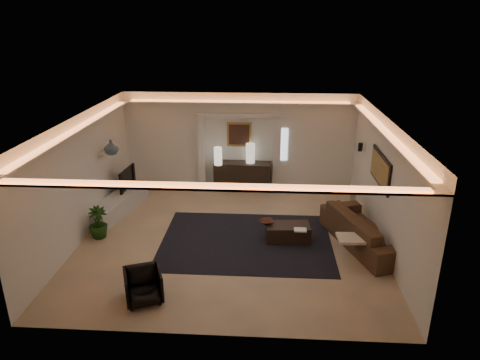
# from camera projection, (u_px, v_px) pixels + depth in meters

# --- Properties ---
(floor) EXTENTS (7.00, 7.00, 0.00)m
(floor) POSITION_uv_depth(u_px,v_px,m) (230.00, 237.00, 10.61)
(floor) COLOR tan
(floor) RESTS_ON ground
(ceiling) EXTENTS (7.00, 7.00, 0.00)m
(ceiling) POSITION_uv_depth(u_px,v_px,m) (229.00, 119.00, 9.59)
(ceiling) COLOR white
(ceiling) RESTS_ON ground
(wall_back) EXTENTS (7.00, 0.00, 7.00)m
(wall_back) POSITION_uv_depth(u_px,v_px,m) (239.00, 140.00, 13.37)
(wall_back) COLOR white
(wall_back) RESTS_ON ground
(wall_front) EXTENTS (7.00, 0.00, 7.00)m
(wall_front) POSITION_uv_depth(u_px,v_px,m) (211.00, 260.00, 6.83)
(wall_front) COLOR white
(wall_front) RESTS_ON ground
(wall_left) EXTENTS (0.00, 7.00, 7.00)m
(wall_left) POSITION_uv_depth(u_px,v_px,m) (82.00, 178.00, 10.30)
(wall_left) COLOR white
(wall_left) RESTS_ON ground
(wall_right) EXTENTS (0.00, 7.00, 7.00)m
(wall_right) POSITION_uv_depth(u_px,v_px,m) (384.00, 184.00, 9.90)
(wall_right) COLOR white
(wall_right) RESTS_ON ground
(cove_soffit) EXTENTS (7.00, 7.00, 0.04)m
(cove_soffit) POSITION_uv_depth(u_px,v_px,m) (229.00, 131.00, 9.69)
(cove_soffit) COLOR silver
(cove_soffit) RESTS_ON ceiling
(daylight_slit) EXTENTS (0.25, 0.03, 1.00)m
(daylight_slit) POSITION_uv_depth(u_px,v_px,m) (283.00, 145.00, 13.31)
(daylight_slit) COLOR white
(daylight_slit) RESTS_ON wall_back
(area_rug) EXTENTS (4.00, 3.00, 0.01)m
(area_rug) POSITION_uv_depth(u_px,v_px,m) (246.00, 241.00, 10.40)
(area_rug) COLOR black
(area_rug) RESTS_ON ground
(pilaster_left) EXTENTS (0.22, 0.20, 2.20)m
(pilaster_left) POSITION_uv_depth(u_px,v_px,m) (202.00, 152.00, 13.47)
(pilaster_left) COLOR silver
(pilaster_left) RESTS_ON ground
(pilaster_right) EXTENTS (0.22, 0.20, 2.20)m
(pilaster_right) POSITION_uv_depth(u_px,v_px,m) (277.00, 153.00, 13.33)
(pilaster_right) COLOR silver
(pilaster_right) RESTS_ON ground
(alcove_header) EXTENTS (2.52, 0.20, 0.12)m
(alcove_header) POSITION_uv_depth(u_px,v_px,m) (239.00, 115.00, 13.00)
(alcove_header) COLOR silver
(alcove_header) RESTS_ON wall_back
(painting_frame) EXTENTS (0.74, 0.04, 0.74)m
(painting_frame) POSITION_uv_depth(u_px,v_px,m) (239.00, 134.00, 13.27)
(painting_frame) COLOR tan
(painting_frame) RESTS_ON wall_back
(painting_canvas) EXTENTS (0.62, 0.02, 0.62)m
(painting_canvas) POSITION_uv_depth(u_px,v_px,m) (239.00, 135.00, 13.25)
(painting_canvas) COLOR #4C2D1E
(painting_canvas) RESTS_ON wall_back
(art_panel_frame) EXTENTS (0.04, 1.64, 0.74)m
(art_panel_frame) POSITION_uv_depth(u_px,v_px,m) (381.00, 169.00, 10.09)
(art_panel_frame) COLOR black
(art_panel_frame) RESTS_ON wall_right
(art_panel_gold) EXTENTS (0.02, 1.50, 0.62)m
(art_panel_gold) POSITION_uv_depth(u_px,v_px,m) (379.00, 169.00, 10.09)
(art_panel_gold) COLOR tan
(art_panel_gold) RESTS_ON wall_right
(wall_sconce) EXTENTS (0.12, 0.12, 0.22)m
(wall_sconce) POSITION_uv_depth(u_px,v_px,m) (360.00, 147.00, 11.88)
(wall_sconce) COLOR black
(wall_sconce) RESTS_ON wall_right
(wall_niche) EXTENTS (0.10, 0.55, 0.04)m
(wall_niche) POSITION_uv_depth(u_px,v_px,m) (104.00, 152.00, 11.53)
(wall_niche) COLOR silver
(wall_niche) RESTS_ON wall_left
(console) EXTENTS (1.75, 0.68, 0.86)m
(console) POSITION_uv_depth(u_px,v_px,m) (242.00, 176.00, 13.50)
(console) COLOR black
(console) RESTS_ON ground
(lamp_left) EXTENTS (0.29, 0.29, 0.54)m
(lamp_left) POSITION_uv_depth(u_px,v_px,m) (218.00, 156.00, 13.05)
(lamp_left) COLOR white
(lamp_left) RESTS_ON console
(lamp_right) EXTENTS (0.30, 0.30, 0.60)m
(lamp_right) POSITION_uv_depth(u_px,v_px,m) (250.00, 154.00, 13.24)
(lamp_right) COLOR beige
(lamp_right) RESTS_ON console
(media_ledge) EXTENTS (1.09, 2.47, 0.45)m
(media_ledge) POSITION_uv_depth(u_px,v_px,m) (118.00, 204.00, 11.87)
(media_ledge) COLOR silver
(media_ledge) RESTS_ON ground
(tv) EXTENTS (1.03, 0.22, 0.59)m
(tv) POSITION_uv_depth(u_px,v_px,m) (124.00, 178.00, 12.29)
(tv) COLOR black
(tv) RESTS_ON media_ledge
(figurine) EXTENTS (0.13, 0.13, 0.33)m
(figurine) POSITION_uv_depth(u_px,v_px,m) (130.00, 175.00, 12.84)
(figurine) COLOR black
(figurine) RESTS_ON media_ledge
(ginger_jar) EXTENTS (0.39, 0.39, 0.38)m
(ginger_jar) POSITION_uv_depth(u_px,v_px,m) (111.00, 147.00, 11.23)
(ginger_jar) COLOR #446076
(ginger_jar) RESTS_ON wall_niche
(plant) EXTENTS (0.61, 0.61, 0.78)m
(plant) POSITION_uv_depth(u_px,v_px,m) (98.00, 223.00, 10.45)
(plant) COLOR #18380F
(plant) RESTS_ON ground
(sofa) EXTENTS (2.82, 1.85, 0.77)m
(sofa) POSITION_uv_depth(u_px,v_px,m) (365.00, 230.00, 10.12)
(sofa) COLOR black
(sofa) RESTS_ON ground
(throw_blanket) EXTENTS (0.62, 0.52, 0.06)m
(throw_blanket) POSITION_uv_depth(u_px,v_px,m) (351.00, 238.00, 9.37)
(throw_blanket) COLOR beige
(throw_blanket) RESTS_ON sofa
(throw_pillow) EXTENTS (0.21, 0.46, 0.44)m
(throw_pillow) POSITION_uv_depth(u_px,v_px,m) (353.00, 195.00, 11.63)
(throw_pillow) COLOR tan
(throw_pillow) RESTS_ON sofa
(coffee_table) EXTENTS (1.06, 0.63, 0.38)m
(coffee_table) POSITION_uv_depth(u_px,v_px,m) (288.00, 232.00, 10.40)
(coffee_table) COLOR black
(coffee_table) RESTS_ON ground
(bowl) EXTENTS (0.43, 0.43, 0.08)m
(bowl) POSITION_uv_depth(u_px,v_px,m) (267.00, 221.00, 10.39)
(bowl) COLOR #412218
(bowl) RESTS_ON coffee_table
(magazine) EXTENTS (0.29, 0.21, 0.03)m
(magazine) POSITION_uv_depth(u_px,v_px,m) (300.00, 229.00, 10.04)
(magazine) COLOR white
(magazine) RESTS_ON coffee_table
(armchair) EXTENTS (0.87, 0.88, 0.63)m
(armchair) POSITION_uv_depth(u_px,v_px,m) (143.00, 286.00, 8.14)
(armchair) COLOR black
(armchair) RESTS_ON ground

